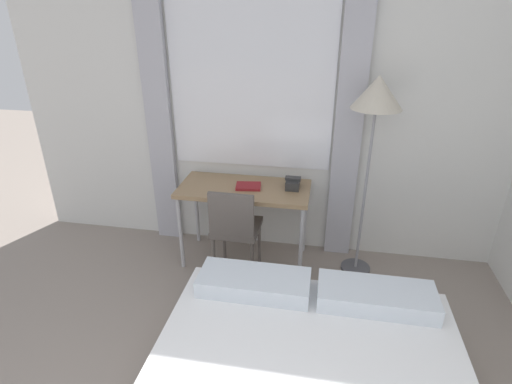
# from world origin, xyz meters

# --- Properties ---
(wall_back_with_window) EXTENTS (5.05, 0.13, 2.70)m
(wall_back_with_window) POSITION_xyz_m (-0.04, 3.39, 1.35)
(wall_back_with_window) COLOR silver
(wall_back_with_window) RESTS_ON ground_plane
(desk) EXTENTS (1.17, 0.55, 0.76)m
(desk) POSITION_xyz_m (-0.28, 3.03, 0.70)
(desk) COLOR #937551
(desk) RESTS_ON ground_plane
(desk_chair) EXTENTS (0.41, 0.41, 0.88)m
(desk_chair) POSITION_xyz_m (-0.31, 2.76, 0.52)
(desk_chair) COLOR #59514C
(desk_chair) RESTS_ON ground_plane
(standing_lamp) EXTENTS (0.40, 0.40, 1.77)m
(standing_lamp) POSITION_xyz_m (0.77, 3.04, 1.54)
(standing_lamp) COLOR #4C4C51
(standing_lamp) RESTS_ON ground_plane
(telephone) EXTENTS (0.14, 0.18, 0.10)m
(telephone) POSITION_xyz_m (0.15, 3.10, 0.81)
(telephone) COLOR #2D2D2D
(telephone) RESTS_ON desk
(book) EXTENTS (0.24, 0.19, 0.02)m
(book) POSITION_xyz_m (-0.24, 3.03, 0.78)
(book) COLOR maroon
(book) RESTS_ON desk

